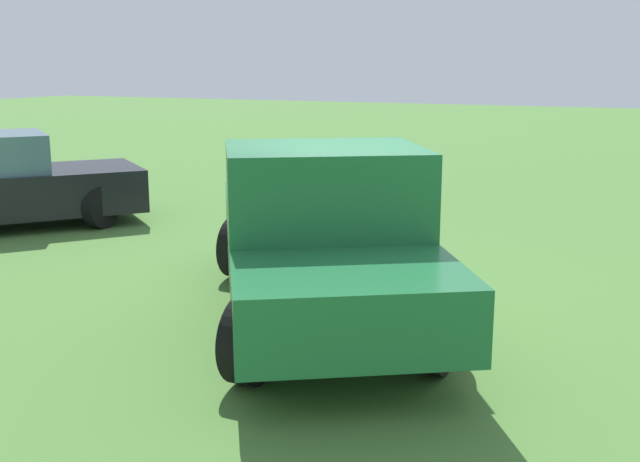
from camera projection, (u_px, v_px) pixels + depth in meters
name	position (u px, v px, depth m)	size (l,w,h in m)	color
ground_plane	(361.00, 310.00, 8.26)	(80.00, 80.00, 0.00)	#477533
pickup_truck	(322.00, 232.00, 7.75)	(5.31, 4.24, 1.79)	black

